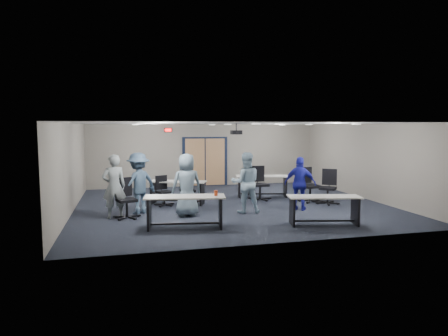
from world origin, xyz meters
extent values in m
plane|color=black|center=(0.00, 0.00, 0.00)|extent=(10.00, 10.00, 0.00)
cube|color=gray|center=(0.00, 4.50, 1.35)|extent=(10.00, 0.04, 2.70)
cube|color=gray|center=(0.00, -4.50, 1.35)|extent=(10.00, 0.04, 2.70)
cube|color=gray|center=(-5.00, 0.00, 1.35)|extent=(0.04, 9.00, 2.70)
cube|color=gray|center=(5.00, 0.00, 1.35)|extent=(0.04, 9.00, 2.70)
cube|color=white|center=(0.00, 0.00, 2.70)|extent=(10.00, 9.00, 0.04)
cube|color=black|center=(0.00, 4.47, 1.05)|extent=(2.00, 0.06, 2.20)
cube|color=#A17449|center=(-0.45, 4.45, 1.05)|extent=(0.85, 0.04, 2.05)
cube|color=#A17449|center=(0.45, 4.45, 1.05)|extent=(0.85, 0.04, 2.05)
cube|color=black|center=(-1.60, 4.45, 2.45)|extent=(0.32, 0.05, 0.18)
cube|color=#FF0C0C|center=(-1.60, 4.42, 2.45)|extent=(0.26, 0.02, 0.12)
cylinder|color=black|center=(0.30, 0.50, 2.58)|extent=(0.04, 0.04, 0.24)
cube|color=black|center=(0.30, 0.50, 2.40)|extent=(0.35, 0.30, 0.14)
cylinder|color=black|center=(0.30, 0.35, 2.40)|extent=(0.08, 0.03, 0.08)
cube|color=#B0ADA6|center=(-1.95, -2.66, 0.81)|extent=(2.13, 1.01, 0.03)
cube|color=black|center=(-2.85, -2.51, 0.40)|extent=(0.16, 0.63, 0.80)
cube|color=black|center=(-1.06, -2.81, 0.40)|extent=(0.16, 0.63, 0.80)
cube|color=black|center=(-1.95, -2.66, 0.11)|extent=(1.80, 0.36, 0.05)
cylinder|color=#C43F1A|center=(-1.17, -2.80, 0.90)|extent=(0.09, 0.09, 0.14)
cube|color=#B0ADA6|center=(1.67, -3.21, 0.75)|extent=(1.99, 1.03, 0.03)
cube|color=black|center=(0.85, -3.03, 0.37)|extent=(0.18, 0.58, 0.74)
cube|color=black|center=(2.49, -3.40, 0.37)|extent=(0.18, 0.58, 0.74)
cube|color=black|center=(1.67, -3.21, 0.11)|extent=(1.66, 0.42, 0.04)
cube|color=#B0ADA6|center=(-1.72, 0.61, 0.76)|extent=(2.00, 1.33, 0.03)
cube|color=black|center=(-2.50, 0.94, 0.37)|extent=(0.27, 0.56, 0.74)
cube|color=black|center=(-0.94, 0.28, 0.37)|extent=(0.27, 0.56, 0.74)
cube|color=black|center=(-1.72, 0.61, 0.11)|extent=(1.58, 0.71, 0.04)
cube|color=#B0ADA6|center=(1.51, 1.22, 0.77)|extent=(2.03, 1.07, 0.03)
cube|color=black|center=(0.67, 1.42, 0.38)|extent=(0.19, 0.59, 0.75)
cube|color=black|center=(2.35, 1.02, 0.38)|extent=(0.19, 0.59, 0.75)
cube|color=black|center=(1.51, 1.22, 0.11)|extent=(1.69, 0.45, 0.04)
imported|color=gray|center=(-3.73, -1.07, 0.91)|extent=(0.73, 0.54, 1.82)
imported|color=slate|center=(-1.70, -1.30, 0.92)|extent=(0.97, 0.70, 1.83)
imported|color=#9BB8CD|center=(0.10, -1.27, 0.92)|extent=(0.98, 0.81, 1.83)
imported|color=#1C1E9D|center=(1.85, -1.33, 0.83)|extent=(1.04, 0.88, 1.67)
imported|color=#3E5570|center=(-3.04, -0.63, 0.92)|extent=(1.36, 1.20, 1.83)
camera|label=1|loc=(-3.41, -12.65, 2.60)|focal=32.00mm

